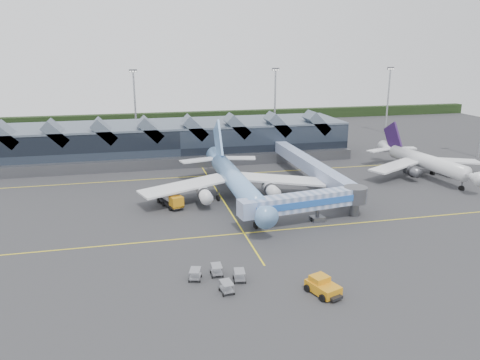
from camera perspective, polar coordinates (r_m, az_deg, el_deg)
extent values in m
plane|color=#2A2A2D|center=(83.01, -0.82, -4.46)|extent=(260.00, 260.00, 0.00)
cube|color=yellow|center=(75.75, 0.49, -6.51)|extent=(120.00, 0.25, 0.01)
cube|color=yellow|center=(109.23, -3.99, 0.53)|extent=(120.00, 0.25, 0.01)
cube|color=yellow|center=(92.25, -2.16, -2.35)|extent=(0.25, 60.00, 0.01)
cube|color=black|center=(188.69, -8.11, 7.55)|extent=(260.00, 4.00, 4.00)
cube|color=black|center=(126.93, -7.75, 4.68)|extent=(90.00, 20.00, 9.00)
cube|color=slate|center=(126.11, -7.83, 6.77)|extent=(90.00, 20.00, 0.60)
cube|color=#515358|center=(116.92, -7.15, 2.13)|extent=(90.00, 2.50, 2.60)
cube|color=slate|center=(121.98, -26.59, 4.98)|extent=(6.43, 6.00, 6.43)
cube|color=slate|center=(119.90, -21.46, 5.40)|extent=(6.43, 6.00, 6.43)
cube|color=slate|center=(118.81, -16.20, 5.78)|extent=(6.43, 6.00, 6.43)
cube|color=slate|center=(118.74, -10.87, 6.12)|extent=(6.43, 6.00, 6.43)
cube|color=slate|center=(119.68, -5.58, 6.41)|extent=(6.43, 6.00, 6.43)
cube|color=slate|center=(121.61, -0.40, 6.63)|extent=(6.43, 6.00, 6.43)
cube|color=slate|center=(124.48, 4.57, 6.80)|extent=(6.43, 6.00, 6.43)
cube|color=slate|center=(128.24, 9.30, 6.91)|extent=(6.43, 6.00, 6.43)
cylinder|color=#999CA1|center=(149.10, -12.65, 8.63)|extent=(0.56, 0.56, 22.00)
cube|color=#515358|center=(148.19, -12.91, 12.85)|extent=(2.40, 0.50, 0.90)
cylinder|color=#999CA1|center=(156.23, 4.28, 9.28)|extent=(0.56, 0.56, 22.00)
cube|color=#515358|center=(155.36, 4.37, 13.31)|extent=(2.40, 0.50, 0.90)
cylinder|color=#999CA1|center=(170.74, 17.58, 9.16)|extent=(0.56, 0.56, 22.00)
cube|color=#515358|center=(169.95, 17.89, 12.83)|extent=(2.40, 0.50, 0.90)
cylinder|color=#6792D0|center=(89.84, -0.53, -0.12)|extent=(4.01, 30.73, 3.79)
cone|color=#6792D0|center=(73.28, 2.68, -3.89)|extent=(3.83, 5.29, 3.79)
cube|color=black|center=(72.42, 2.83, -3.47)|extent=(1.44, 0.35, 0.48)
cone|color=#6792D0|center=(107.63, -2.82, 2.72)|extent=(3.84, 7.04, 3.79)
cube|color=silver|center=(89.64, -6.76, -0.71)|extent=(18.14, 10.85, 1.25)
cube|color=silver|center=(93.78, 5.06, 0.09)|extent=(18.14, 10.64, 1.25)
cylinder|color=silver|center=(87.05, -4.35, -1.80)|extent=(2.39, 5.28, 2.35)
cylinder|color=silver|center=(89.91, 3.80, -1.21)|extent=(2.39, 5.28, 2.35)
cube|color=#6792D0|center=(105.11, -2.67, 4.60)|extent=(0.52, 9.70, 10.44)
cube|color=silver|center=(105.62, -5.17, 2.42)|extent=(8.41, 4.94, 0.25)
cube|color=silver|center=(107.33, -0.24, 2.70)|extent=(8.39, 4.84, 0.25)
cylinder|color=#515358|center=(77.48, 1.92, -5.12)|extent=(0.28, 0.28, 2.19)
cylinder|color=#515358|center=(91.30, -2.68, -1.83)|extent=(0.28, 0.28, 2.19)
cylinder|color=#515358|center=(92.67, 1.23, -1.55)|extent=(0.28, 0.28, 2.19)
cylinder|color=black|center=(77.73, 1.92, -5.60)|extent=(0.46, 1.41, 1.40)
cylinder|color=silver|center=(115.37, 21.83, 2.08)|extent=(5.68, 23.52, 3.33)
cone|color=silver|center=(105.80, 26.58, 0.36)|extent=(3.72, 4.31, 3.33)
cube|color=black|center=(105.30, 26.82, 0.65)|extent=(1.29, 0.46, 0.48)
cone|color=silver|center=(126.16, 17.66, 3.70)|extent=(3.85, 5.64, 3.33)
cube|color=silver|center=(111.44, 18.40, 1.65)|extent=(14.42, 9.56, 1.11)
cube|color=silver|center=(121.42, 24.28, 2.17)|extent=(14.45, 7.15, 1.11)
cylinder|color=#515358|center=(111.17, 20.27, 1.00)|extent=(2.46, 4.18, 2.06)
cylinder|color=#515358|center=(117.93, 24.20, 1.39)|extent=(2.46, 4.18, 2.06)
cube|color=#2E1745|center=(124.54, 18.14, 4.95)|extent=(1.26, 7.49, 8.12)
cube|color=silver|center=(123.19, 16.53, 3.51)|extent=(6.76, 4.35, 0.28)
cube|color=silver|center=(127.65, 19.28, 3.69)|extent=(6.61, 3.21, 0.28)
cylinder|color=#515358|center=(108.25, 25.42, -0.62)|extent=(0.31, 0.31, 1.93)
cylinder|color=#515358|center=(114.91, 20.31, 0.83)|extent=(0.31, 0.31, 1.93)
cylinder|color=#515358|center=(118.53, 22.43, 1.05)|extent=(0.31, 0.31, 1.93)
cylinder|color=black|center=(108.41, 25.39, -0.94)|extent=(0.62, 1.28, 1.23)
cube|color=#667FAA|center=(79.32, 7.75, -2.62)|extent=(18.99, 5.56, 2.72)
cube|color=#2255AE|center=(78.13, 8.27, -2.93)|extent=(18.59, 2.88, 1.13)
cube|color=#667FAA|center=(74.99, 0.83, -3.57)|extent=(2.86, 3.33, 2.82)
cylinder|color=#515358|center=(81.31, 9.44, -3.67)|extent=(0.66, 0.66, 3.88)
cube|color=#515358|center=(81.83, 9.39, -4.67)|extent=(2.51, 2.19, 0.85)
cylinder|color=black|center=(81.40, 8.81, -4.83)|extent=(0.50, 0.89, 0.85)
cylinder|color=black|center=(82.33, 9.95, -4.64)|extent=(0.50, 0.89, 0.85)
cylinder|color=#515358|center=(84.70, 13.86, -1.74)|extent=(4.13, 4.13, 2.82)
cylinder|color=#515358|center=(85.29, 13.77, -2.98)|extent=(1.69, 1.69, 3.88)
cube|color=black|center=(89.30, -8.56, -2.69)|extent=(4.70, 8.38, 0.45)
cube|color=orange|center=(86.34, -7.76, -2.65)|extent=(2.69, 2.58, 1.99)
cube|color=black|center=(85.57, -7.57, -2.50)|extent=(1.92, 0.78, 0.90)
cylinder|color=silver|center=(89.88, -8.88, -1.77)|extent=(3.67, 5.62, 2.08)
sphere|color=silver|center=(92.18, -9.53, -1.35)|extent=(1.99, 1.99, 1.99)
sphere|color=silver|center=(87.59, -8.19, -2.21)|extent=(1.99, 1.99, 1.99)
cylinder|color=black|center=(86.60, -8.51, -3.45)|extent=(0.59, 0.96, 0.90)
cylinder|color=black|center=(87.47, -7.16, -3.19)|extent=(0.59, 0.96, 0.90)
cylinder|color=black|center=(89.35, -9.34, -2.87)|extent=(0.59, 0.96, 0.90)
cylinder|color=black|center=(90.20, -8.02, -2.63)|extent=(0.59, 0.96, 0.90)
cylinder|color=black|center=(91.34, -9.90, -2.48)|extent=(0.59, 0.96, 0.90)
cylinder|color=black|center=(92.16, -8.60, -2.25)|extent=(0.59, 0.96, 0.90)
cube|color=orange|center=(58.98, 10.09, -12.79)|extent=(3.75, 4.72, 1.14)
cube|color=orange|center=(59.02, 9.68, -11.80)|extent=(2.55, 2.41, 0.80)
cube|color=black|center=(57.77, 11.58, -13.85)|extent=(1.82, 1.40, 0.34)
cylinder|color=black|center=(57.48, 10.03, -13.99)|extent=(0.63, 0.98, 0.92)
cylinder|color=black|center=(59.11, 11.97, -13.21)|extent=(0.63, 0.98, 0.92)
cylinder|color=black|center=(59.24, 8.20, -12.94)|extent=(0.63, 0.98, 0.92)
cylinder|color=black|center=(60.82, 10.12, -12.22)|extent=(0.63, 0.98, 0.92)
cube|color=#919299|center=(62.48, -2.86, -11.11)|extent=(1.36, 2.09, 0.14)
cube|color=#919299|center=(62.08, -2.88, -10.38)|extent=(1.36, 2.09, 0.08)
cylinder|color=black|center=(63.40, -2.33, -11.03)|extent=(0.12, 0.34, 0.34)
cube|color=#919299|center=(61.02, -0.06, -11.79)|extent=(1.56, 2.21, 0.14)
cube|color=#919299|center=(60.61, -0.06, -11.04)|extent=(1.56, 2.21, 0.08)
cylinder|color=black|center=(61.91, 0.53, -11.72)|extent=(0.15, 0.35, 0.34)
cube|color=#919299|center=(61.58, -5.48, -11.60)|extent=(1.82, 2.34, 0.14)
cube|color=#919299|center=(61.17, -5.50, -10.86)|extent=(1.82, 2.34, 0.08)
cylinder|color=black|center=(62.31, -4.72, -11.59)|extent=(0.20, 0.36, 0.34)
cube|color=#919299|center=(58.40, -1.64, -13.15)|extent=(1.56, 2.21, 0.14)
cube|color=#919299|center=(57.97, -1.64, -12.38)|extent=(1.56, 2.21, 0.08)
cylinder|color=black|center=(59.39, -1.22, -13.00)|extent=(0.15, 0.35, 0.34)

